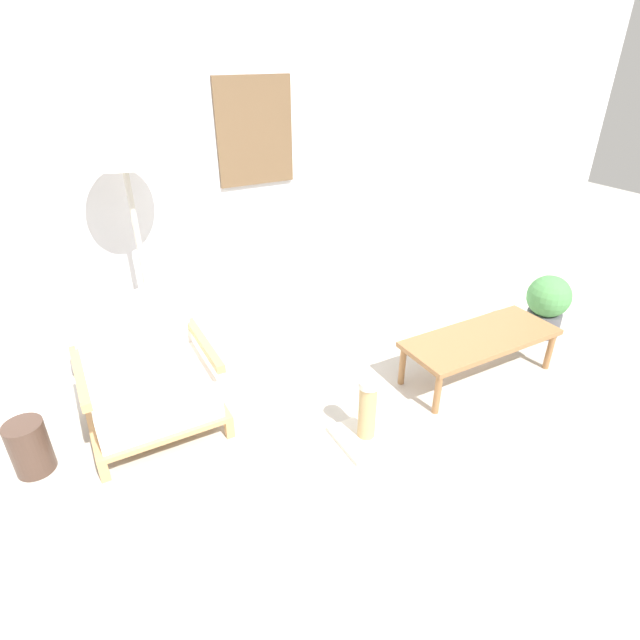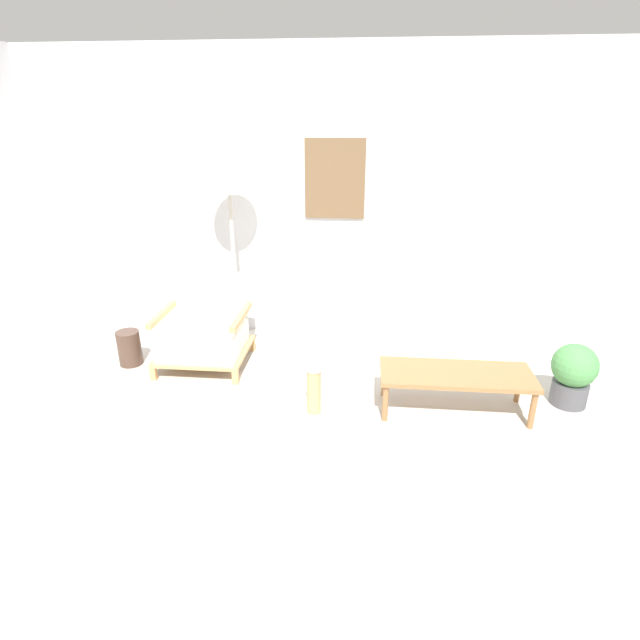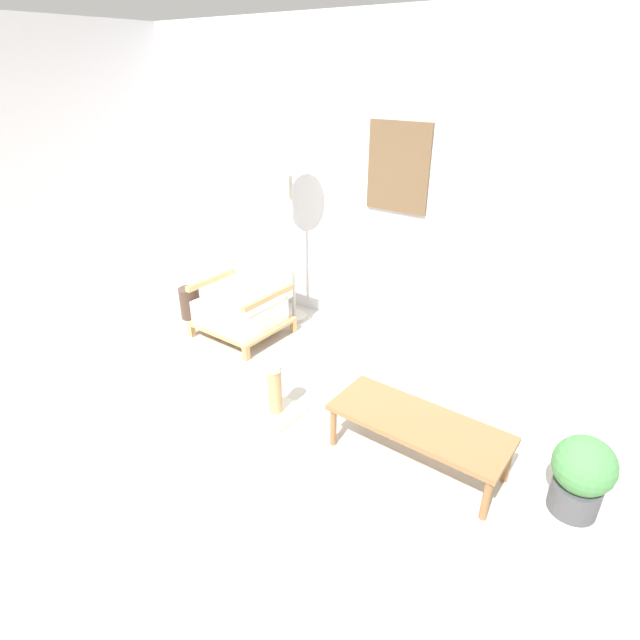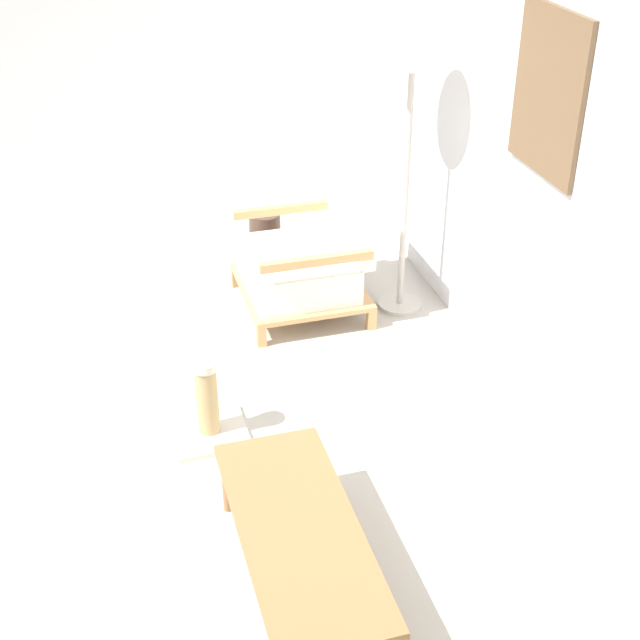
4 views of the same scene
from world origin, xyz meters
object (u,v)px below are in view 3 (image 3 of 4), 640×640
object	(u,v)px
scratching_post	(275,399)
coffee_table	(418,425)
potted_plant	(582,474)
floor_lamp	(290,165)
armchair	(244,304)
vase	(190,303)

from	to	relation	value
scratching_post	coffee_table	bearing A→B (deg)	9.16
potted_plant	scratching_post	bearing A→B (deg)	-169.66
floor_lamp	scratching_post	size ratio (longest dim) A/B	4.06
armchair	floor_lamp	world-z (taller)	floor_lamp
coffee_table	potted_plant	bearing A→B (deg)	11.69
coffee_table	vase	size ratio (longest dim) A/B	3.55
armchair	coffee_table	world-z (taller)	armchair
floor_lamp	vase	distance (m)	1.71
floor_lamp	potted_plant	bearing A→B (deg)	-18.43
coffee_table	potted_plant	world-z (taller)	potted_plant
armchair	vase	distance (m)	0.70
armchair	vase	xyz separation A→B (m)	(-0.68, -0.10, -0.14)
floor_lamp	armchair	bearing A→B (deg)	-107.03
vase	potted_plant	distance (m)	3.72
vase	potted_plant	bearing A→B (deg)	-5.06
coffee_table	scratching_post	distance (m)	1.07
armchair	floor_lamp	size ratio (longest dim) A/B	0.45
scratching_post	floor_lamp	bearing A→B (deg)	124.50
floor_lamp	potted_plant	size ratio (longest dim) A/B	3.43
potted_plant	armchair	bearing A→B (deg)	172.03
scratching_post	potted_plant	bearing A→B (deg)	10.34
armchair	coffee_table	bearing A→B (deg)	-16.15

